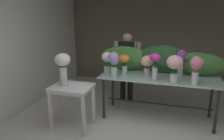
# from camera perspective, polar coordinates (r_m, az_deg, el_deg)

# --- Properties ---
(ground_plane) EXTENTS (8.37, 8.37, 0.00)m
(ground_plane) POSITION_cam_1_polar(r_m,az_deg,el_deg) (4.69, 8.89, -10.39)
(ground_plane) COLOR silver
(wall_back) EXTENTS (5.07, 0.12, 2.70)m
(wall_back) POSITION_cam_1_polar(r_m,az_deg,el_deg) (6.16, 11.82, 8.80)
(wall_back) COLOR #706656
(wall_back) RESTS_ON ground
(wall_left) EXTENTS (0.12, 3.92, 2.70)m
(wall_left) POSITION_cam_1_polar(r_m,az_deg,el_deg) (5.22, -19.38, 7.10)
(wall_left) COLOR silver
(wall_left) RESTS_ON ground
(display_table_glass) EXTENTS (2.18, 0.82, 0.85)m
(display_table_glass) POSITION_cam_1_polar(r_m,az_deg,el_deg) (4.15, 12.31, -3.40)
(display_table_glass) COLOR #A8C6BE
(display_table_glass) RESTS_ON ground
(side_table_white) EXTENTS (0.70, 0.54, 0.78)m
(side_table_white) POSITION_cam_1_polar(r_m,az_deg,el_deg) (3.81, -10.63, -5.84)
(side_table_white) COLOR white
(side_table_white) RESTS_ON ground
(florist) EXTENTS (0.60, 0.24, 1.57)m
(florist) POSITION_cam_1_polar(r_m,az_deg,el_deg) (4.84, 4.01, 2.77)
(florist) COLOR #232328
(florist) RESTS_ON ground
(foliage_backdrop) EXTENTS (2.41, 0.29, 0.55)m
(foliage_backdrop) POSITION_cam_1_polar(r_m,az_deg,el_deg) (4.33, 13.13, 2.51)
(foliage_backdrop) COLOR #477F3D
(foliage_backdrop) RESTS_ON display_table_glass
(vase_ivory_freesia) EXTENTS (0.21, 0.21, 0.42)m
(vase_ivory_freesia) POSITION_cam_1_polar(r_m,az_deg,el_deg) (4.16, -1.34, 2.48)
(vase_ivory_freesia) COLOR silver
(vase_ivory_freesia) RESTS_ON display_table_glass
(vase_sunset_peonies) EXTENTS (0.22, 0.21, 0.39)m
(vase_sunset_peonies) POSITION_cam_1_polar(r_m,az_deg,el_deg) (4.10, 3.38, 2.21)
(vase_sunset_peonies) COLOR silver
(vase_sunset_peonies) RESTS_ON display_table_glass
(vase_blush_carnations) EXTENTS (0.27, 0.27, 0.48)m
(vase_blush_carnations) POSITION_cam_1_polar(r_m,az_deg,el_deg) (3.76, 16.29, 1.28)
(vase_blush_carnations) COLOR silver
(vase_blush_carnations) RESTS_ON display_table_glass
(vase_lilac_stock) EXTENTS (0.22, 0.19, 0.48)m
(vase_lilac_stock) POSITION_cam_1_polar(r_m,az_deg,el_deg) (3.89, 0.49, 2.02)
(vase_lilac_stock) COLOR silver
(vase_lilac_stock) RESTS_ON display_table_glass
(vase_magenta_anemones) EXTENTS (0.21, 0.20, 0.49)m
(vase_magenta_anemones) POSITION_cam_1_polar(r_m,az_deg,el_deg) (3.79, 11.33, 1.73)
(vase_magenta_anemones) COLOR silver
(vase_magenta_anemones) RESTS_ON display_table_glass
(vase_peach_roses) EXTENTS (0.23, 0.23, 0.39)m
(vase_peach_roses) POSITION_cam_1_polar(r_m,az_deg,el_deg) (4.04, 9.31, 1.78)
(vase_peach_roses) COLOR silver
(vase_peach_roses) RESTS_ON display_table_glass
(vase_violet_tulips) EXTENTS (0.19, 0.18, 0.51)m
(vase_violet_tulips) POSITION_cam_1_polar(r_m,az_deg,el_deg) (4.12, 17.92, 2.44)
(vase_violet_tulips) COLOR silver
(vase_violet_tulips) RESTS_ON display_table_glass
(vase_rosy_dahlias) EXTENTS (0.21, 0.19, 0.49)m
(vase_rosy_dahlias) POSITION_cam_1_polar(r_m,az_deg,el_deg) (3.74, 21.43, 0.53)
(vase_rosy_dahlias) COLOR silver
(vase_rosy_dahlias) RESTS_ON display_table_glass
(vase_white_roses_tall) EXTENTS (0.27, 0.27, 0.57)m
(vase_white_roses_tall) POSITION_cam_1_polar(r_m,az_deg,el_deg) (3.73, -12.92, 1.17)
(vase_white_roses_tall) COLOR silver
(vase_white_roses_tall) RESTS_ON side_table_white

